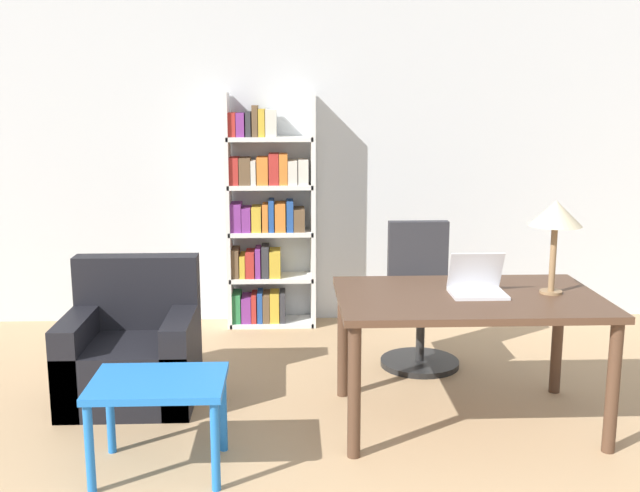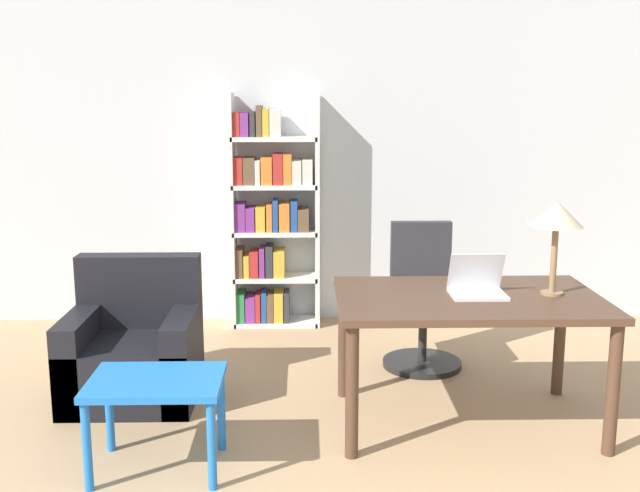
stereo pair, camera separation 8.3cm
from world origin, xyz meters
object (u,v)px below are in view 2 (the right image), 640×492
(table_lamp, at_px, (556,217))
(side_table_blue, at_px, (156,392))
(office_chair, at_px, (422,303))
(bookshelf, at_px, (270,219))
(armchair, at_px, (134,353))
(desk, at_px, (468,312))
(laptop, at_px, (477,286))

(table_lamp, distance_m, side_table_blue, 2.36)
(office_chair, xyz_separation_m, bookshelf, (-1.11, 0.97, 0.45))
(side_table_blue, distance_m, armchair, 1.02)
(side_table_blue, bearing_deg, desk, 17.32)
(table_lamp, xyz_separation_m, side_table_blue, (-2.15, -0.54, -0.80))
(laptop, height_order, office_chair, same)
(desk, bearing_deg, side_table_blue, -162.68)
(armchair, bearing_deg, desk, -12.30)
(office_chair, relative_size, bookshelf, 0.53)
(side_table_blue, height_order, armchair, armchair)
(side_table_blue, distance_m, bookshelf, 2.58)
(table_lamp, xyz_separation_m, armchair, (-2.48, 0.42, -0.93))
(desk, relative_size, table_lamp, 2.78)
(bookshelf, bearing_deg, laptop, -57.22)
(desk, bearing_deg, laptop, 16.89)
(side_table_blue, relative_size, armchair, 0.77)
(table_lamp, relative_size, armchair, 0.62)
(desk, height_order, side_table_blue, desk)
(bookshelf, bearing_deg, desk, -58.44)
(office_chair, relative_size, armchair, 1.16)
(bookshelf, bearing_deg, side_table_blue, -100.61)
(office_chair, bearing_deg, laptop, -81.39)
(side_table_blue, xyz_separation_m, bookshelf, (0.47, 2.49, 0.48))
(laptop, bearing_deg, office_chair, 98.61)
(laptop, xyz_separation_m, side_table_blue, (-1.72, -0.54, -0.40))
(desk, relative_size, office_chair, 1.48)
(laptop, height_order, armchair, laptop)
(desk, distance_m, side_table_blue, 1.77)
(desk, distance_m, laptop, 0.16)
(desk, relative_size, armchair, 1.72)
(office_chair, relative_size, side_table_blue, 1.51)
(armchair, bearing_deg, office_chair, 16.45)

